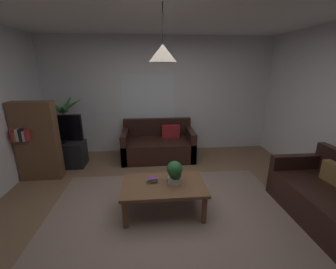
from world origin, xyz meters
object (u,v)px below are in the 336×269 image
tv_stand (62,154)px  potted_palm_corner (66,130)px  bookshelf_corner (37,141)px  book_on_table_1 (152,180)px  coffee_table (164,188)px  couch_under_window (158,146)px  couch_right_side (333,202)px  tv (58,129)px  pendant_lamp (163,53)px  remote_on_table_0 (173,181)px  book_on_table_0 (152,181)px  potted_plant_on_table (175,172)px  book_on_table_2 (153,179)px

tv_stand → potted_palm_corner: bearing=96.1°
potted_palm_corner → bookshelf_corner: bearing=-97.9°
bookshelf_corner → book_on_table_1: bearing=-29.1°
coffee_table → bookshelf_corner: bookshelf_corner is taller
couch_under_window → couch_right_side: (2.15, -2.28, 0.00)m
tv → couch_under_window: bearing=8.1°
coffee_table → potted_palm_corner: size_ratio=0.78×
bookshelf_corner → pendant_lamp: 2.79m
tv_stand → tv: tv is taller
coffee_table → pendant_lamp: bearing=180.0°
remote_on_table_0 → potted_palm_corner: size_ratio=0.11×
coffee_table → tv_stand: size_ratio=1.25×
bookshelf_corner → book_on_table_0: bearing=-28.6°
potted_plant_on_table → tv: (-2.10, 1.62, 0.20)m
coffee_table → tv_stand: bearing=139.8°
couch_right_side → book_on_table_2: bearing=-100.9°
potted_plant_on_table → remote_on_table_0: bearing=111.7°
remote_on_table_0 → book_on_table_1: bearing=-70.6°
coffee_table → book_on_table_2: (-0.15, 0.07, 0.11)m
book_on_table_0 → tv: (-1.79, 1.54, 0.36)m
coffee_table → couch_right_side: bearing=-9.9°
book_on_table_1 → couch_under_window: bearing=84.5°
couch_right_side → book_on_table_1: bearing=-100.7°
book_on_table_2 → potted_plant_on_table: 0.33m
tv_stand → book_on_table_0: bearing=-41.2°
book_on_table_2 → couch_right_side: bearing=-10.9°
couch_under_window → potted_plant_on_table: bearing=-86.0°
couch_right_side → pendant_lamp: pendant_lamp is taller
couch_right_side → pendant_lamp: 2.86m
tv → pendant_lamp: 2.85m
tv_stand → tv: size_ratio=0.97×
book_on_table_0 → tv: tv is taller
coffee_table → book_on_table_2: size_ratio=8.32×
remote_on_table_0 → tv: tv is taller
book_on_table_0 → bookshelf_corner: 2.27m
coffee_table → book_on_table_1: book_on_table_1 is taller
couch_under_window → couch_right_side: 3.14m
couch_right_side → remote_on_table_0: size_ratio=9.36×
couch_right_side → book_on_table_1: size_ratio=11.18×
couch_under_window → book_on_table_1: couch_under_window is taller
tv_stand → potted_palm_corner: potted_palm_corner is taller
coffee_table → potted_palm_corner: potted_palm_corner is taller
tv → bookshelf_corner: bookshelf_corner is taller
bookshelf_corner → coffee_table: bearing=-28.6°
book_on_table_1 → remote_on_table_0: 0.30m
book_on_table_1 → tv_stand: tv_stand is taller
book_on_table_2 → tv_stand: size_ratio=0.15×
potted_plant_on_table → pendant_lamp: 1.50m
coffee_table → remote_on_table_0: 0.16m
book_on_table_1 → tv_stand: bearing=138.5°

